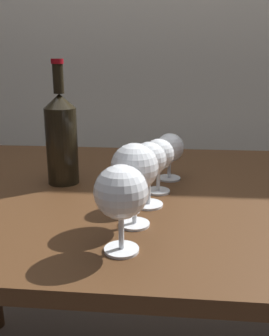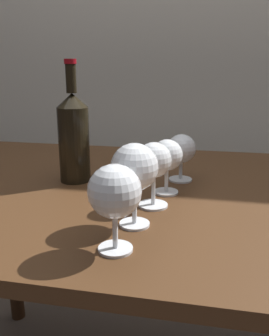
# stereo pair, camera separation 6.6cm
# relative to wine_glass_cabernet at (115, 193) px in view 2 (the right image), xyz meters

# --- Properties ---
(back_wall) EXTENTS (5.00, 0.08, 2.60)m
(back_wall) POSITION_rel_wine_glass_cabernet_xyz_m (0.05, 1.32, 0.43)
(back_wall) COLOR beige
(back_wall) RESTS_ON ground_plane
(dining_table) EXTENTS (1.47, 0.87, 0.77)m
(dining_table) POSITION_rel_wine_glass_cabernet_xyz_m (0.05, 0.32, -0.19)
(dining_table) COLOR #472B16
(dining_table) RESTS_ON ground_plane
(wine_glass_cabernet) EXTENTS (0.09, 0.09, 0.15)m
(wine_glass_cabernet) POSITION_rel_wine_glass_cabernet_xyz_m (0.00, 0.00, 0.00)
(wine_glass_cabernet) COLOR white
(wine_glass_cabernet) RESTS_ON dining_table
(wine_glass_port) EXTENTS (0.09, 0.09, 0.16)m
(wine_glass_port) POSITION_rel_wine_glass_cabernet_xyz_m (0.01, 0.10, 0.01)
(wine_glass_port) COLOR white
(wine_glass_port) RESTS_ON dining_table
(wine_glass_empty) EXTENTS (0.07, 0.07, 0.14)m
(wine_glass_empty) POSITION_rel_wine_glass_cabernet_xyz_m (0.03, 0.20, -0.00)
(wine_glass_empty) COLOR white
(wine_glass_empty) RESTS_ON dining_table
(wine_glass_rose) EXTENTS (0.07, 0.07, 0.13)m
(wine_glass_rose) POSITION_rel_wine_glass_cabernet_xyz_m (0.05, 0.29, -0.01)
(wine_glass_rose) COLOR white
(wine_glass_rose) RESTS_ON dining_table
(wine_glass_chardonnay) EXTENTS (0.07, 0.07, 0.12)m
(wine_glass_chardonnay) POSITION_rel_wine_glass_cabernet_xyz_m (0.08, 0.39, -0.02)
(wine_glass_chardonnay) COLOR white
(wine_glass_chardonnay) RESTS_ON dining_table
(wine_bottle) EXTENTS (0.08, 0.08, 0.31)m
(wine_bottle) POSITION_rel_wine_glass_cabernet_xyz_m (-0.19, 0.34, 0.02)
(wine_bottle) COLOR black
(wine_bottle) RESTS_ON dining_table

